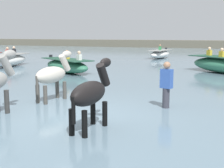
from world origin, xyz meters
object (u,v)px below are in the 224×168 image
object	(u,v)px
boat_far_inshore	(9,60)
boat_near_starboard	(223,65)
boat_mid_outer	(160,54)
horse_lead_black	(90,95)
boat_distant_east	(67,66)
person_wading_mid	(166,89)
horse_trailing_pinto	(53,76)

from	to	relation	value
boat_far_inshore	boat_near_starboard	bearing A→B (deg)	5.77
boat_mid_outer	horse_lead_black	bearing A→B (deg)	-82.27
boat_mid_outer	boat_near_starboard	size ratio (longest dim) A/B	0.88
boat_mid_outer	boat_near_starboard	xyz separation A→B (m)	(5.31, -8.71, 0.08)
boat_far_inshore	boat_near_starboard	size ratio (longest dim) A/B	0.96
boat_distant_east	boat_far_inshore	bearing A→B (deg)	162.68
boat_mid_outer	person_wading_mid	xyz separation A→B (m)	(3.92, -17.73, 0.20)
horse_lead_black	person_wading_mid	bearing A→B (deg)	65.72
boat_distant_east	boat_near_starboard	xyz separation A→B (m)	(7.97, 2.94, 0.06)
horse_lead_black	person_wading_mid	xyz separation A→B (m)	(1.16, 2.58, -0.22)
boat_distant_east	boat_mid_outer	world-z (taller)	boat_distant_east
horse_trailing_pinto	boat_far_inshore	size ratio (longest dim) A/B	0.47
horse_trailing_pinto	boat_far_inshore	bearing A→B (deg)	135.84
boat_far_inshore	boat_mid_outer	xyz separation A→B (m)	(7.83, 10.04, -0.03)
horse_lead_black	boat_near_starboard	distance (m)	11.88
horse_lead_black	horse_trailing_pinto	size ratio (longest dim) A/B	1.00
boat_near_starboard	boat_mid_outer	bearing A→B (deg)	121.36
horse_trailing_pinto	boat_mid_outer	size ratio (longest dim) A/B	0.51
boat_mid_outer	boat_distant_east	bearing A→B (deg)	-102.87
horse_trailing_pinto	person_wading_mid	distance (m)	3.54
horse_lead_black	person_wading_mid	size ratio (longest dim) A/B	1.13
boat_near_starboard	person_wading_mid	bearing A→B (deg)	-98.73
horse_lead_black	boat_mid_outer	size ratio (longest dim) A/B	0.51
boat_far_inshore	person_wading_mid	bearing A→B (deg)	-33.22
boat_distant_east	boat_mid_outer	distance (m)	11.95
horse_trailing_pinto	boat_mid_outer	bearing A→B (deg)	91.29
horse_trailing_pinto	boat_near_starboard	xyz separation A→B (m)	(4.90, 9.32, -0.34)
horse_trailing_pinto	person_wading_mid	size ratio (longest dim) A/B	1.13
horse_lead_black	boat_near_starboard	xyz separation A→B (m)	(2.55, 11.60, -0.34)
boat_mid_outer	person_wading_mid	distance (m)	18.16
boat_far_inshore	boat_mid_outer	world-z (taller)	boat_far_inshore
person_wading_mid	horse_lead_black	bearing A→B (deg)	-114.28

